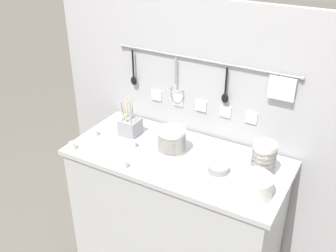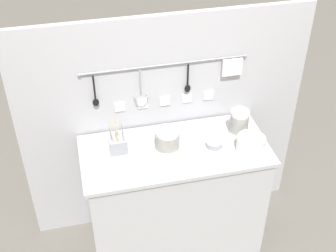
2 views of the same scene
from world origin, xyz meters
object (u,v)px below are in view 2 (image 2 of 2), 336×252
object	(u,v)px
cup_front_right	(94,185)
cup_edge_far	(154,176)
bowl_stack_short_front	(167,140)
cup_by_caddy	(136,157)
steel_mixing_bowl	(214,144)
cup_back_left	(92,164)
cutlery_caddy	(118,144)
plate_stack	(251,144)
bowl_stack_tall_left	(239,122)

from	to	relation	value
cup_front_right	cup_edge_far	world-z (taller)	same
bowl_stack_short_front	cup_by_caddy	distance (m)	0.24
steel_mixing_bowl	cup_edge_far	bearing A→B (deg)	-154.30
bowl_stack_short_front	cup_back_left	size ratio (longest dim) A/B	3.44
steel_mixing_bowl	cutlery_caddy	distance (m)	0.66
cutlery_caddy	plate_stack	bearing A→B (deg)	-12.76
cutlery_caddy	cup_by_caddy	world-z (taller)	cutlery_caddy
cup_front_right	cup_by_caddy	size ratio (longest dim) A/B	1.00
steel_mixing_bowl	cup_back_left	bearing A→B (deg)	-178.32
bowl_stack_tall_left	cutlery_caddy	bearing A→B (deg)	179.89
bowl_stack_tall_left	plate_stack	xyz separation A→B (m)	(0.01, -0.20, -0.04)
steel_mixing_bowl	cup_back_left	world-z (taller)	cup_back_left
cup_edge_far	plate_stack	bearing A→B (deg)	10.50
steel_mixing_bowl	cutlery_caddy	size ratio (longest dim) A/B	0.44
bowl_stack_tall_left	cup_edge_far	bearing A→B (deg)	-154.46
cup_by_caddy	bowl_stack_tall_left	bearing A→B (deg)	9.20
cup_edge_far	cup_by_caddy	distance (m)	0.22
cutlery_caddy	cup_by_caddy	xyz separation A→B (m)	(0.10, -0.12, -0.03)
steel_mixing_bowl	cup_edge_far	size ratio (longest dim) A/B	2.41
bowl_stack_tall_left	cup_by_caddy	size ratio (longest dim) A/B	3.94
cup_back_left	cup_by_caddy	xyz separation A→B (m)	(0.29, 0.00, 0.00)
cutlery_caddy	cup_by_caddy	bearing A→B (deg)	-50.03
plate_stack	cup_by_caddy	bearing A→B (deg)	174.52
cup_back_left	bowl_stack_short_front	bearing A→B (deg)	7.73
cup_front_right	bowl_stack_short_front	bearing A→B (deg)	26.70
bowl_stack_short_front	cup_edge_far	distance (m)	0.31
steel_mixing_bowl	cup_front_right	bearing A→B (deg)	-165.44
cutlery_caddy	cup_front_right	world-z (taller)	cutlery_caddy
bowl_stack_short_front	steel_mixing_bowl	world-z (taller)	bowl_stack_short_front
bowl_stack_tall_left	cup_back_left	world-z (taller)	bowl_stack_tall_left
bowl_stack_tall_left	cup_by_caddy	bearing A→B (deg)	-170.80
plate_stack	bowl_stack_short_front	bearing A→B (deg)	165.29
plate_stack	cutlery_caddy	xyz separation A→B (m)	(-0.87, 0.20, 0.00)
cutlery_caddy	cup_back_left	xyz separation A→B (m)	(-0.19, -0.13, -0.03)
cup_edge_far	cup_by_caddy	world-z (taller)	same
cup_back_left	cutlery_caddy	bearing A→B (deg)	33.85
cup_back_left	plate_stack	bearing A→B (deg)	-3.91
steel_mixing_bowl	cup_back_left	size ratio (longest dim) A/B	2.41
plate_stack	cup_edge_far	distance (m)	0.71
bowl_stack_short_front	cup_edge_far	size ratio (longest dim) A/B	3.44
bowl_stack_short_front	cup_by_caddy	xyz separation A→B (m)	(-0.23, -0.07, -0.05)
steel_mixing_bowl	cutlery_caddy	bearing A→B (deg)	171.15
bowl_stack_tall_left	plate_stack	bearing A→B (deg)	-85.85
plate_stack	steel_mixing_bowl	xyz separation A→B (m)	(-0.23, 0.10, -0.03)
bowl_stack_short_front	cup_edge_far	bearing A→B (deg)	-119.04
steel_mixing_bowl	cup_front_right	xyz separation A→B (m)	(-0.85, -0.22, 0.00)
bowl_stack_tall_left	cutlery_caddy	distance (m)	0.86
cup_by_caddy	bowl_stack_short_front	bearing A→B (deg)	16.94
cup_back_left	cup_edge_far	distance (m)	0.42
plate_stack	cup_back_left	xyz separation A→B (m)	(-1.06, 0.07, -0.03)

